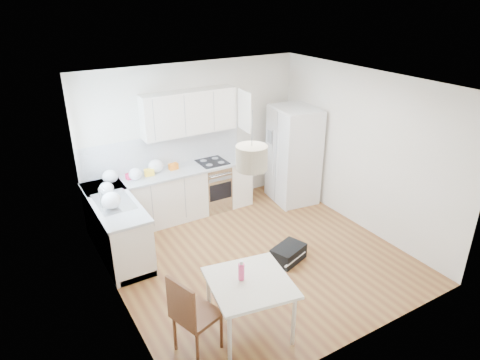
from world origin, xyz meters
The scene contains 29 objects.
floor centered at (0.00, 0.00, 0.00)m, with size 4.20×4.20×0.00m, color brown.
ceiling centered at (0.00, 0.00, 2.70)m, with size 4.20×4.20×0.00m, color white.
wall_back centered at (0.00, 2.10, 1.35)m, with size 4.20×4.20×0.00m, color silver.
wall_left centered at (-2.10, 0.00, 1.35)m, with size 4.20×4.20×0.00m, color silver.
wall_right centered at (2.10, 0.00, 1.35)m, with size 4.20×4.20×0.00m, color silver.
window_glassblock centered at (-2.09, 1.15, 1.75)m, with size 0.02×1.00×1.00m, color #BFE0F9.
cabinets_back centered at (-0.60, 1.80, 0.44)m, with size 3.00×0.60×0.88m, color white.
cabinets_left centered at (-1.80, 1.20, 0.44)m, with size 0.60×1.80×0.88m, color white.
counter_back centered at (-0.60, 1.80, 0.90)m, with size 3.02×0.64×0.04m, color #B0B3B5.
counter_left centered at (-1.80, 1.20, 0.90)m, with size 0.64×1.82×0.04m, color #B0B3B5.
backsplash_back centered at (-0.60, 2.09, 1.21)m, with size 3.00×0.01×0.58m, color white.
backsplash_left centered at (-2.09, 1.20, 1.21)m, with size 0.01×1.80×0.58m, color white.
upper_cabinets centered at (-0.15, 1.94, 1.88)m, with size 1.70×0.32×0.75m, color white.
range_oven centered at (0.20, 1.80, 0.44)m, with size 0.50×0.61×0.88m, color #B4B7B9, non-canonical shape.
sink centered at (-1.80, 1.15, 0.92)m, with size 0.50×0.80×0.16m, color #B4B7B9, non-canonical shape.
refrigerator centered at (1.72, 1.35, 0.92)m, with size 0.88×0.92×1.84m, color white, non-canonical shape.
dining_table centered at (-0.93, -1.30, 0.65)m, with size 1.07×1.07×0.73m.
dining_chair centered at (-1.59, -1.25, 0.52)m, with size 0.44×0.44×1.05m, color #512F18, non-canonical shape.
drink_bottle centered at (-0.99, -1.22, 0.86)m, with size 0.07×0.07×0.26m, color #EB417C.
gym_bag centered at (0.37, -0.36, 0.12)m, with size 0.52×0.34×0.24m, color black.
pendant_lamp centered at (-0.80, -1.11, 2.18)m, with size 0.34×0.34×0.27m, color beige.
grocery_bag_a centered at (-1.65, 1.85, 1.03)m, with size 0.25×0.21×0.23m, color white.
grocery_bag_b centered at (-1.25, 1.76, 1.02)m, with size 0.22×0.19×0.20m, color white.
grocery_bag_c centered at (-0.85, 1.88, 1.04)m, with size 0.26×0.22×0.24m, color white.
grocery_bag_d centered at (-1.81, 1.46, 1.02)m, with size 0.22×0.19×0.20m, color white.
grocery_bag_e centered at (-1.88, 0.95, 1.04)m, with size 0.28×0.24×0.25m, color white.
snack_orange centered at (-0.54, 1.85, 0.97)m, with size 0.16×0.10×0.11m, color orange.
snack_yellow centered at (-1.00, 1.81, 0.98)m, with size 0.16×0.10×0.11m, color yellow.
snack_red centered at (-1.32, 1.84, 0.97)m, with size 0.14×0.09×0.10m, color #B41639.
Camera 1 is at (-3.09, -4.71, 3.84)m, focal length 32.00 mm.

